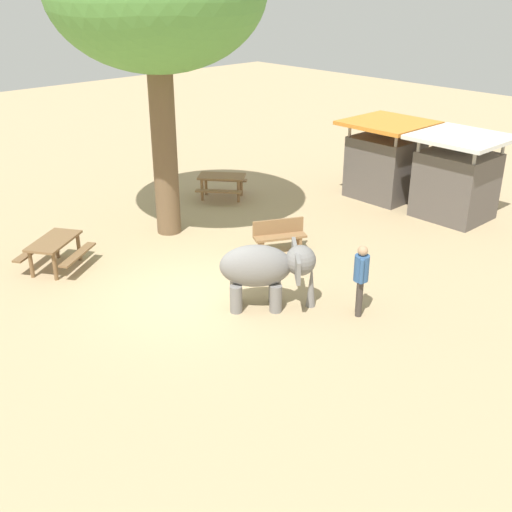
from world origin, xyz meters
TOP-DOWN VIEW (x-y plane):
  - ground_plane at (0.00, 0.00)m, footprint 60.00×60.00m
  - elephant at (1.58, 0.82)m, footprint 1.97×2.02m
  - person_handler at (3.19, 2.08)m, footprint 0.35×0.42m
  - wooden_bench at (-0.39, 3.19)m, footprint 0.99×1.43m
  - picnic_table_near at (-3.46, -1.67)m, footprint 2.06×2.07m
  - picnic_table_far at (-4.78, 4.89)m, footprint 2.10×2.10m
  - market_stall_orange at (-1.26, 8.93)m, footprint 2.50×2.50m
  - market_stall_white at (1.34, 8.93)m, footprint 2.50×2.50m

SIDE VIEW (x-z plane):
  - ground_plane at x=0.00m, z-range 0.00..0.00m
  - wooden_bench at x=-0.39m, z-range 0.03..0.91m
  - picnic_table_near at x=-3.46m, z-range 0.20..0.98m
  - picnic_table_far at x=-4.78m, z-range 0.20..0.98m
  - person_handler at x=3.19m, z-range 0.14..1.76m
  - elephant at x=1.58m, z-range 0.21..1.69m
  - market_stall_orange at x=-1.26m, z-range -0.12..2.40m
  - market_stall_white at x=1.34m, z-range -0.12..2.40m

